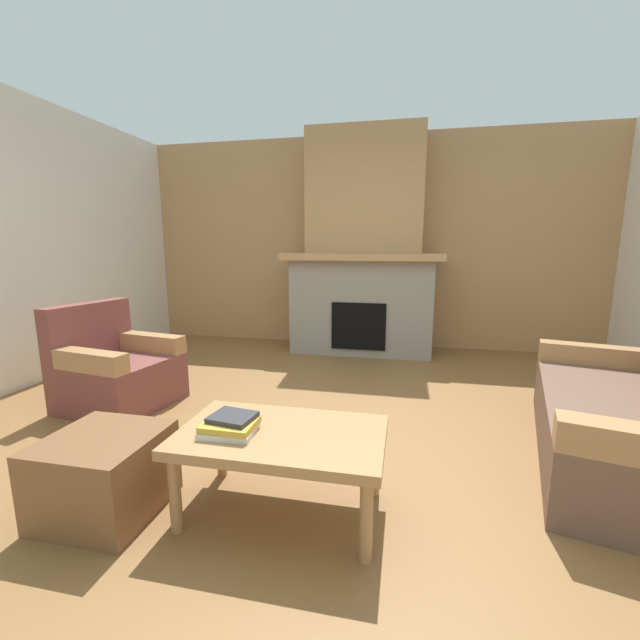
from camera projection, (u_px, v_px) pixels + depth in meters
ground at (319, 447)px, 2.68m from camera, size 9.00×9.00×0.00m
wall_back_wood_panel at (366, 243)px, 5.32m from camera, size 6.00×0.12×2.70m
fireplace at (363, 258)px, 4.99m from camera, size 1.90×0.82×2.70m
couch at (632, 420)px, 2.42m from camera, size 1.25×1.95×0.85m
armchair at (116, 371)px, 3.34m from camera, size 0.87×0.87×0.85m
coffee_table at (281, 442)px, 1.96m from camera, size 1.00×0.60×0.43m
ottoman at (105, 474)px, 2.00m from camera, size 0.52×0.52×0.40m
book_stack_near_edge at (230, 425)px, 1.93m from camera, size 0.27×0.24×0.08m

